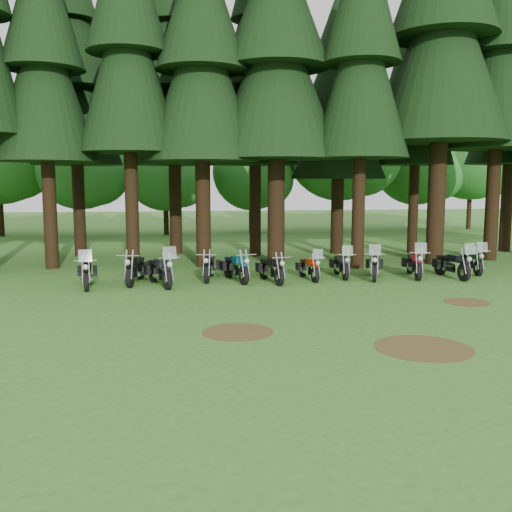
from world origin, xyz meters
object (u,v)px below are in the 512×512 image
at_px(motorcycle_4, 236,268).
at_px(motorcycle_5, 271,270).
at_px(motorcycle_9, 414,265).
at_px(motorcycle_0, 87,274).
at_px(motorcycle_11, 471,262).
at_px(motorcycle_2, 160,272).
at_px(motorcycle_3, 209,267).
at_px(motorcycle_6, 309,269).
at_px(motorcycle_8, 374,266).
at_px(motorcycle_7, 341,266).
at_px(motorcycle_1, 136,270).
at_px(motorcycle_10, 452,265).

xyz_separation_m(motorcycle_4, motorcycle_5, (1.28, -0.45, -0.03)).
bearing_deg(motorcycle_5, motorcycle_9, -8.46).
relative_size(motorcycle_0, motorcycle_11, 1.07).
distance_m(motorcycle_5, motorcycle_11, 8.58).
bearing_deg(motorcycle_2, motorcycle_4, -6.15).
distance_m(motorcycle_3, motorcycle_11, 10.78).
xyz_separation_m(motorcycle_6, motorcycle_8, (2.58, -0.13, 0.06)).
distance_m(motorcycle_2, motorcycle_8, 8.23).
height_order(motorcycle_5, motorcycle_8, motorcycle_8).
height_order(motorcycle_4, motorcycle_8, motorcycle_8).
height_order(motorcycle_2, motorcycle_7, motorcycle_2).
height_order(motorcycle_1, motorcycle_4, motorcycle_1).
relative_size(motorcycle_2, motorcycle_8, 1.07).
xyz_separation_m(motorcycle_1, motorcycle_6, (6.55, -0.16, -0.08)).
bearing_deg(motorcycle_9, motorcycle_5, -164.36).
bearing_deg(motorcycle_3, motorcycle_9, 5.63).
bearing_deg(motorcycle_8, motorcycle_7, 177.36).
xyz_separation_m(motorcycle_6, motorcycle_7, (1.39, 0.37, 0.03)).
bearing_deg(motorcycle_2, motorcycle_7, -11.06).
xyz_separation_m(motorcycle_4, motorcycle_8, (5.41, -0.21, -0.01)).
height_order(motorcycle_3, motorcycle_10, motorcycle_10).
height_order(motorcycle_2, motorcycle_4, motorcycle_2).
relative_size(motorcycle_2, motorcycle_11, 1.09).
bearing_deg(motorcycle_5, motorcycle_2, 170.55).
bearing_deg(motorcycle_10, motorcycle_8, 168.45).
bearing_deg(motorcycle_4, motorcycle_11, -11.13).
height_order(motorcycle_2, motorcycle_9, motorcycle_2).
distance_m(motorcycle_4, motorcycle_9, 7.06).
distance_m(motorcycle_4, motorcycle_5, 1.36).
bearing_deg(motorcycle_3, motorcycle_5, -12.54).
relative_size(motorcycle_2, motorcycle_5, 1.09).
bearing_deg(motorcycle_7, motorcycle_1, -174.46).
bearing_deg(motorcycle_10, motorcycle_11, 31.20).
bearing_deg(motorcycle_5, motorcycle_0, 169.02).
xyz_separation_m(motorcycle_0, motorcycle_7, (9.60, 0.82, -0.04)).
xyz_separation_m(motorcycle_2, motorcycle_6, (5.64, 0.53, -0.09)).
bearing_deg(motorcycle_9, motorcycle_1, -168.64).
relative_size(motorcycle_2, motorcycle_3, 1.05).
xyz_separation_m(motorcycle_3, motorcycle_7, (5.18, -0.19, -0.02)).
bearing_deg(motorcycle_0, motorcycle_6, -3.13).
bearing_deg(motorcycle_6, motorcycle_2, 179.53).
bearing_deg(motorcycle_5, motorcycle_10, -12.07).
bearing_deg(motorcycle_3, motorcycle_2, -139.42).
relative_size(motorcycle_4, motorcycle_9, 0.99).
height_order(motorcycle_5, motorcycle_6, motorcycle_6).
height_order(motorcycle_5, motorcycle_11, motorcycle_11).
distance_m(motorcycle_7, motorcycle_10, 4.32).
xyz_separation_m(motorcycle_8, motorcycle_11, (4.41, 0.72, -0.02)).
xyz_separation_m(motorcycle_3, motorcycle_8, (6.37, -0.69, 0.01)).
relative_size(motorcycle_5, motorcycle_11, 1.00).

